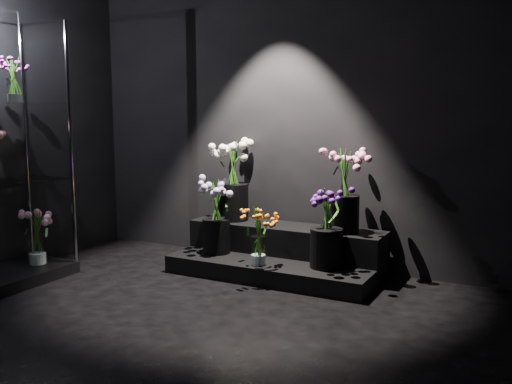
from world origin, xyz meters
The scene contains 11 objects.
floor centered at (0.00, 0.00, 0.00)m, with size 4.00×4.00×0.00m, color black.
wall_back centered at (0.00, 2.00, 1.40)m, with size 4.00×4.00×0.00m, color black.
display_riser centered at (0.10, 1.66, 0.16)m, with size 1.73×0.77×0.38m.
display_case centered at (-1.70, 0.38, 1.04)m, with size 0.57×0.95×2.09m.
bouquet_orange_bells centered at (0.07, 1.31, 0.40)m, with size 0.30×0.30×0.48m.
bouquet_lilac centered at (-0.43, 1.48, 0.50)m, with size 0.37×0.37×0.63m.
bouquet_purple centered at (0.58, 1.49, 0.49)m, with size 0.33×0.33×0.63m.
bouquet_cream_roses centered at (-0.43, 1.77, 0.79)m, with size 0.45×0.45×0.70m.
bouquet_pink_roses centered at (0.62, 1.75, 0.77)m, with size 0.48×0.48×0.68m.
bouquet_case_magenta centered at (-1.67, 0.50, 1.61)m, with size 0.26×0.26×0.36m.
bouquet_case_base_pink centered at (-1.66, 0.63, 0.33)m, with size 0.37×0.37×0.44m.
Camera 1 is at (2.10, -2.63, 1.38)m, focal length 40.00 mm.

